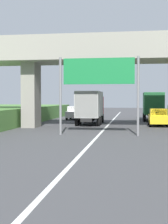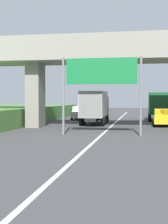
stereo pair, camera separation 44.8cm
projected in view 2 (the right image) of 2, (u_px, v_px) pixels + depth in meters
The scene contains 7 objects.
lane_centre_stripe at pixel (101, 135), 24.27m from camera, with size 0.20×87.71×0.01m, color white.
overpass_bridge at pixel (109, 59), 29.89m from camera, with size 40.00×4.80×8.25m.
overhead_highway_sign at pixel (101, 77), 23.99m from camera, with size 5.88×0.18×5.75m.
truck_green at pixel (158, 105), 40.57m from camera, with size 2.44×7.30×3.44m.
truck_red at pixel (95, 106), 34.61m from camera, with size 2.44×7.30×3.44m.
car_yellow at pixel (163, 117), 32.23m from camera, with size 1.86×4.10×1.72m.
car_white at pixel (80, 113), 42.71m from camera, with size 1.86×4.10×1.72m.
Camera 2 is at (2.90, -0.19, 2.67)m, focal length 52.90 mm.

